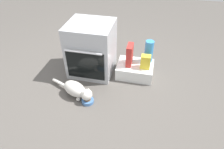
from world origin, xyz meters
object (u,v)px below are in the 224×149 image
(cereal_box, at_px, (130,55))
(food_bowl, at_px, (88,100))
(snack_bag, at_px, (146,62))
(cat, at_px, (77,90))
(pantry_cabinet, at_px, (135,70))
(oven, at_px, (91,49))
(water_bottle, at_px, (149,52))

(cereal_box, bearing_deg, food_bowl, -120.92)
(cereal_box, height_order, snack_bag, cereal_box)
(cat, relative_size, snack_bag, 3.33)
(food_bowl, relative_size, cereal_box, 0.50)
(food_bowl, bearing_deg, pantry_cabinet, 54.11)
(oven, distance_m, pantry_cabinet, 0.64)
(pantry_cabinet, bearing_deg, cat, -136.99)
(food_bowl, distance_m, cereal_box, 0.78)
(pantry_cabinet, relative_size, snack_bag, 2.60)
(oven, height_order, cereal_box, oven)
(oven, xyz_separation_m, cat, (-0.03, -0.54, -0.24))
(pantry_cabinet, bearing_deg, oven, -177.49)
(food_bowl, height_order, cereal_box, cereal_box)
(pantry_cabinet, bearing_deg, water_bottle, 37.13)
(pantry_cabinet, relative_size, water_bottle, 1.56)
(cereal_box, xyz_separation_m, snack_bag, (0.21, -0.04, -0.05))
(water_bottle, height_order, snack_bag, water_bottle)
(cat, distance_m, cereal_box, 0.80)
(oven, distance_m, water_bottle, 0.75)
(oven, height_order, water_bottle, oven)
(pantry_cabinet, height_order, water_bottle, water_bottle)
(oven, relative_size, pantry_cabinet, 1.47)
(food_bowl, distance_m, cat, 0.18)
(water_bottle, distance_m, snack_bag, 0.17)
(food_bowl, xyz_separation_m, water_bottle, (0.61, 0.75, 0.29))
(food_bowl, distance_m, water_bottle, 1.01)
(cereal_box, relative_size, snack_bag, 1.56)
(pantry_cabinet, relative_size, food_bowl, 3.35)
(food_bowl, bearing_deg, snack_bag, 45.19)
(oven, distance_m, cat, 0.59)
(pantry_cabinet, distance_m, cat, 0.83)
(oven, bearing_deg, food_bowl, -78.46)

